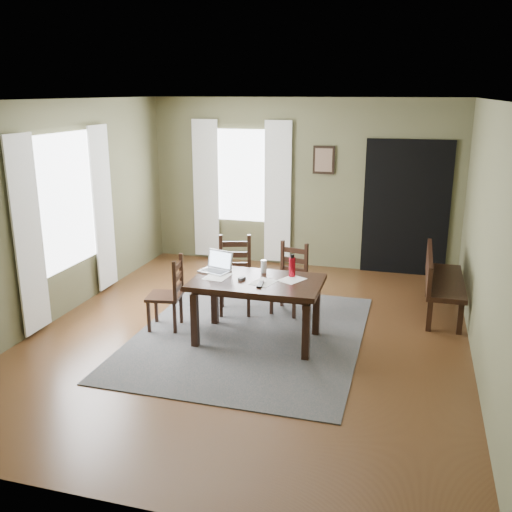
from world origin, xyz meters
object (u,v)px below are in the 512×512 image
(dining_table, at_px, (257,288))
(laptop, at_px, (217,266))
(chair_back_left, at_px, (235,276))
(chair_back_right, at_px, (290,279))
(water_bottle, at_px, (292,266))
(bench, at_px, (439,278))
(chair_end, at_px, (168,294))

(dining_table, distance_m, laptop, 0.60)
(dining_table, height_order, chair_back_left, chair_back_left)
(chair_back_right, distance_m, laptop, 1.12)
(dining_table, relative_size, water_bottle, 5.63)
(bench, bearing_deg, water_bottle, 126.11)
(chair_end, bearing_deg, chair_back_left, 132.53)
(dining_table, xyz_separation_m, bench, (2.02, 1.45, -0.16))
(chair_back_left, bearing_deg, chair_end, -144.76)
(bench, bearing_deg, laptop, 116.01)
(dining_table, height_order, chair_back_right, chair_back_right)
(dining_table, bearing_deg, bench, 35.11)
(chair_back_left, xyz_separation_m, chair_back_right, (0.69, 0.18, -0.04))
(chair_back_left, relative_size, chair_back_right, 1.10)
(laptop, height_order, water_bottle, water_bottle)
(water_bottle, bearing_deg, laptop, -177.76)
(chair_back_left, height_order, water_bottle, water_bottle)
(bench, relative_size, water_bottle, 5.55)
(chair_end, xyz_separation_m, chair_back_right, (1.29, 0.94, 0.00))
(chair_back_right, xyz_separation_m, bench, (1.86, 0.46, 0.04))
(chair_back_right, relative_size, bench, 0.62)
(chair_back_left, xyz_separation_m, water_bottle, (0.88, -0.58, 0.37))
(chair_back_left, height_order, chair_back_right, chair_back_left)
(dining_table, height_order, laptop, laptop)
(bench, height_order, water_bottle, water_bottle)
(chair_end, bearing_deg, water_bottle, 87.77)
(water_bottle, bearing_deg, chair_back_left, 146.61)
(laptop, bearing_deg, dining_table, -4.06)
(dining_table, height_order, chair_end, chair_end)
(dining_table, relative_size, chair_back_right, 1.63)
(dining_table, xyz_separation_m, chair_back_right, (0.16, 0.99, -0.21))
(chair_back_left, bearing_deg, chair_back_right, -2.25)
(water_bottle, bearing_deg, dining_table, -146.08)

